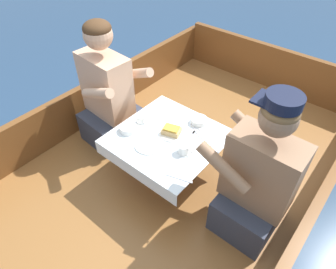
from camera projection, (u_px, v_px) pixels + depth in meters
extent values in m
plane|color=navy|center=(178.00, 187.00, 2.56)|extent=(60.00, 60.00, 0.00)
cube|color=brown|center=(178.00, 176.00, 2.47)|extent=(2.01, 3.10, 0.28)
cube|color=brown|center=(95.00, 100.00, 2.71)|extent=(0.06, 3.10, 0.38)
cube|color=brown|center=(308.00, 221.00, 1.79)|extent=(0.06, 3.10, 0.38)
cube|color=brown|center=(270.00, 66.00, 3.10)|extent=(1.89, 0.06, 0.44)
cylinder|color=#B2B2B7|center=(168.00, 158.00, 2.17)|extent=(0.07, 0.07, 0.38)
cube|color=brown|center=(168.00, 138.00, 2.04)|extent=(0.67, 0.66, 0.02)
cube|color=white|center=(168.00, 137.00, 2.03)|extent=(0.70, 0.69, 0.00)
cube|color=white|center=(133.00, 172.00, 1.87)|extent=(0.70, 0.00, 0.10)
cube|color=white|center=(197.00, 118.00, 2.26)|extent=(0.70, 0.00, 0.10)
cube|color=#333847|center=(112.00, 124.00, 2.55)|extent=(0.39, 0.46, 0.26)
cube|color=tan|center=(106.00, 86.00, 2.29)|extent=(0.41, 0.25, 0.51)
sphere|color=tan|center=(98.00, 35.00, 2.02)|extent=(0.21, 0.21, 0.21)
ellipsoid|color=#472D19|center=(97.00, 28.00, 1.99)|extent=(0.19, 0.19, 0.11)
cylinder|color=tan|center=(136.00, 74.00, 2.25)|extent=(0.34, 0.09, 0.21)
cylinder|color=tan|center=(97.00, 93.00, 2.06)|extent=(0.34, 0.09, 0.21)
cube|color=#333847|center=(250.00, 209.00, 1.92)|extent=(0.36, 0.44, 0.26)
cube|color=#936B4C|center=(262.00, 171.00, 1.67)|extent=(0.40, 0.22, 0.47)
sphere|color=#936B4C|center=(279.00, 118.00, 1.42)|extent=(0.19, 0.19, 0.19)
ellipsoid|color=brown|center=(281.00, 111.00, 1.39)|extent=(0.18, 0.18, 0.11)
cylinder|color=#936B4C|center=(223.00, 167.00, 1.59)|extent=(0.34, 0.07, 0.21)
cylinder|color=#936B4C|center=(255.00, 133.00, 1.80)|extent=(0.34, 0.07, 0.21)
cylinder|color=black|center=(284.00, 101.00, 1.35)|extent=(0.18, 0.18, 0.06)
cube|color=black|center=(265.00, 99.00, 1.41)|extent=(0.10, 0.13, 0.01)
cylinder|color=white|center=(172.00, 134.00, 2.05)|extent=(0.17, 0.17, 0.01)
cylinder|color=white|center=(149.00, 145.00, 1.97)|extent=(0.19, 0.19, 0.01)
cube|color=tan|center=(172.00, 131.00, 2.03)|extent=(0.14, 0.12, 0.04)
cube|color=gold|center=(172.00, 128.00, 2.01)|extent=(0.12, 0.10, 0.01)
cylinder|color=white|center=(128.00, 128.00, 2.06)|extent=(0.12, 0.12, 0.04)
cylinder|color=beige|center=(128.00, 127.00, 2.06)|extent=(0.10, 0.10, 0.02)
cylinder|color=white|center=(199.00, 121.00, 2.13)|extent=(0.12, 0.12, 0.04)
cylinder|color=beige|center=(199.00, 119.00, 2.12)|extent=(0.10, 0.10, 0.02)
cylinder|color=white|center=(184.00, 149.00, 1.90)|extent=(0.07, 0.07, 0.06)
torus|color=white|center=(190.00, 152.00, 1.88)|extent=(0.04, 0.01, 0.04)
cylinder|color=#3D2314|center=(184.00, 147.00, 1.89)|extent=(0.06, 0.06, 0.01)
cylinder|color=white|center=(141.00, 119.00, 2.13)|extent=(0.06, 0.06, 0.05)
torus|color=white|center=(145.00, 121.00, 2.11)|extent=(0.04, 0.01, 0.04)
cylinder|color=#3D2314|center=(141.00, 117.00, 2.12)|extent=(0.05, 0.05, 0.01)
cube|color=silver|center=(215.00, 144.00, 1.98)|extent=(0.06, 0.17, 0.00)
cube|color=silver|center=(202.00, 137.00, 2.03)|extent=(0.12, 0.13, 0.00)
ellipsoid|color=silver|center=(200.00, 130.00, 2.08)|extent=(0.04, 0.02, 0.01)
cube|color=silver|center=(196.00, 131.00, 2.07)|extent=(0.15, 0.10, 0.00)
ellipsoid|color=silver|center=(192.00, 125.00, 2.12)|extent=(0.04, 0.02, 0.01)
cube|color=silver|center=(189.00, 138.00, 2.02)|extent=(0.04, 0.17, 0.00)
cube|color=silver|center=(194.00, 132.00, 2.06)|extent=(0.03, 0.04, 0.00)
cube|color=silver|center=(179.00, 178.00, 1.76)|extent=(0.17, 0.06, 0.00)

